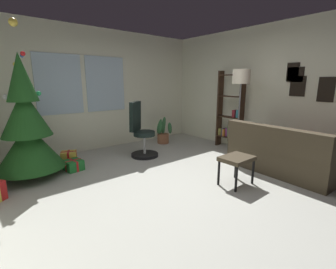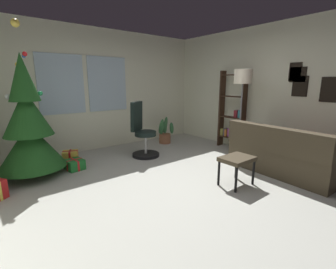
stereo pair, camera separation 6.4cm
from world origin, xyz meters
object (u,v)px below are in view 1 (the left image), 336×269
object	(u,v)px
gift_box_green	(73,165)
office_chair	(141,135)
holiday_tree	(27,129)
footstool	(237,161)
potted_plant	(163,133)
couch	(293,155)
bookshelf	(230,115)
gift_box_gold	(69,158)
floor_lamp	(241,83)

from	to	relation	value
gift_box_green	office_chair	world-z (taller)	office_chair
holiday_tree	gift_box_green	distance (m)	0.95
footstool	potted_plant	size ratio (longest dim) A/B	0.74
couch	gift_box_green	size ratio (longest dim) A/B	5.41
footstool	bookshelf	size ratio (longest dim) A/B	0.28
gift_box_gold	potted_plant	xyz separation A→B (m)	(2.38, 0.18, 0.12)
gift_box_green	floor_lamp	size ratio (longest dim) A/B	0.19
bookshelf	potted_plant	size ratio (longest dim) A/B	2.69
holiday_tree	office_chair	distance (m)	2.04
gift_box_gold	office_chair	world-z (taller)	office_chair
bookshelf	floor_lamp	bearing A→B (deg)	-128.21
footstool	floor_lamp	bearing A→B (deg)	34.05
footstool	floor_lamp	distance (m)	1.89
holiday_tree	office_chair	size ratio (longest dim) A/B	2.12
holiday_tree	gift_box_gold	xyz separation A→B (m)	(0.65, 0.23, -0.68)
couch	gift_box_gold	world-z (taller)	couch
holiday_tree	bookshelf	xyz separation A→B (m)	(3.96, -0.92, -0.04)
bookshelf	office_chair	bearing A→B (deg)	159.11
gift_box_gold	floor_lamp	world-z (taller)	floor_lamp
office_chair	floor_lamp	distance (m)	2.26
office_chair	couch	bearing A→B (deg)	-56.76
gift_box_green	gift_box_gold	world-z (taller)	gift_box_gold
office_chair	bookshelf	xyz separation A→B (m)	(1.96, -0.75, 0.33)
footstool	floor_lamp	world-z (taller)	floor_lamp
couch	bookshelf	bearing A→B (deg)	76.12
gift_box_green	bookshelf	bearing A→B (deg)	-14.03
holiday_tree	floor_lamp	xyz separation A→B (m)	(3.58, -1.40, 0.68)
couch	office_chair	xyz separation A→B (m)	(-1.56, 2.38, 0.16)
floor_lamp	bookshelf	bearing A→B (deg)	51.79
couch	potted_plant	bearing A→B (deg)	100.19
holiday_tree	gift_box_gold	bearing A→B (deg)	19.93
gift_box_green	holiday_tree	bearing A→B (deg)	172.32
gift_box_green	floor_lamp	xyz separation A→B (m)	(2.96, -1.32, 1.40)
couch	holiday_tree	world-z (taller)	holiday_tree
gift_box_gold	bookshelf	bearing A→B (deg)	-19.19
floor_lamp	footstool	bearing A→B (deg)	-145.95
footstool	bookshelf	distance (m)	2.16
footstool	holiday_tree	world-z (taller)	holiday_tree
footstool	office_chair	size ratio (longest dim) A/B	0.43
holiday_tree	floor_lamp	bearing A→B (deg)	-21.33
couch	office_chair	size ratio (longest dim) A/B	1.60
footstool	floor_lamp	size ratio (longest dim) A/B	0.28
couch	gift_box_gold	distance (m)	4.03
footstool	bookshelf	bearing A→B (deg)	39.09
office_chair	bookshelf	distance (m)	2.13
potted_plant	gift_box_gold	bearing A→B (deg)	-175.76
holiday_tree	floor_lamp	world-z (taller)	holiday_tree
couch	bookshelf	distance (m)	1.75
gift_box_green	gift_box_gold	bearing A→B (deg)	84.96
bookshelf	potted_plant	distance (m)	1.71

